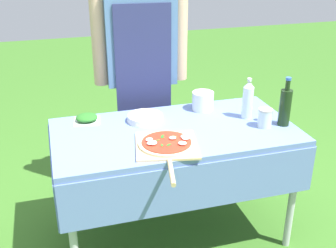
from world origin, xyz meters
The scene contains 10 objects.
ground_plane centered at (0.00, 0.00, 0.00)m, with size 12.00×12.00×0.00m, color #386B23.
prep_table centered at (0.00, 0.00, 0.67)m, with size 1.44×0.75×0.76m.
person_cook centered at (-0.06, 0.60, 1.02)m, with size 0.65×0.24×1.73m.
pizza_on_peel centered at (-0.11, -0.21, 0.78)m, with size 0.39×0.59×0.05m.
oil_bottle centered at (0.64, -0.12, 0.88)m, with size 0.07×0.07×0.30m.
water_bottle centered at (0.48, 0.04, 0.88)m, with size 0.07×0.07×0.26m.
herb_container centered at (-0.49, 0.26, 0.78)m, with size 0.17×0.17×0.05m.
mixing_tub centered at (0.26, 0.24, 0.82)m, with size 0.14×0.14×0.12m, color silver.
plate_stack centered at (-0.14, 0.17, 0.78)m, with size 0.22×0.22×0.04m.
sauce_jar centered at (0.52, -0.11, 0.81)m, with size 0.08×0.08×0.11m.
Camera 1 is at (-0.67, -2.14, 1.82)m, focal length 45.00 mm.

